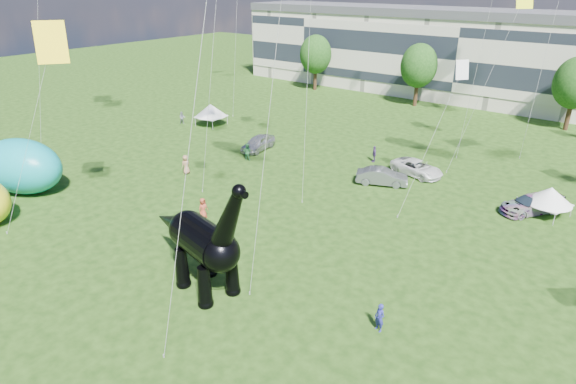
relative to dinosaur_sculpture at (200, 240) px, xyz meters
The scene contains 13 objects.
ground 4.97m from the dinosaur_sculpture, 41.76° to the right, with size 220.00×220.00×0.00m, color #16330C.
terrace_row 59.76m from the dinosaur_sculpture, 94.96° to the left, with size 78.00×11.00×12.00m, color beige.
tree_far_left 57.40m from the dinosaur_sculpture, 118.29° to the left, with size 5.20×5.20×9.44m.
tree_mid_left 51.38m from the dinosaur_sculpture, 100.29° to the left, with size 5.20×5.20×9.44m.
dinosaur_sculpture is the anchor object (origin of this frame).
car_silver 25.60m from the dinosaur_sculpture, 123.78° to the left, with size 1.91×4.76×1.62m, color silver.
car_grey 21.08m from the dinosaur_sculpture, 87.13° to the left, with size 1.62×4.64×1.53m, color slate.
car_white 25.30m from the dinosaur_sculpture, 84.12° to the left, with size 2.37×5.13×1.43m, color white.
car_dark 26.66m from the dinosaur_sculpture, 60.28° to the left, with size 2.06×5.08×1.47m, color #595960.
gazebo_near 27.48m from the dinosaur_sculpture, 58.51° to the left, with size 4.31×4.31×2.40m.
gazebo_left 35.50m from the dinosaur_sculpture, 135.55° to the left, with size 4.24×4.24×2.73m.
inflatable_teal 22.87m from the dinosaur_sculpture, behind, with size 7.69×4.81×4.81m, color #0D96A1.
visitors 11.95m from the dinosaur_sculpture, 91.26° to the left, with size 50.59×39.55×1.88m.
Camera 1 is at (16.40, -13.70, 17.31)m, focal length 30.00 mm.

